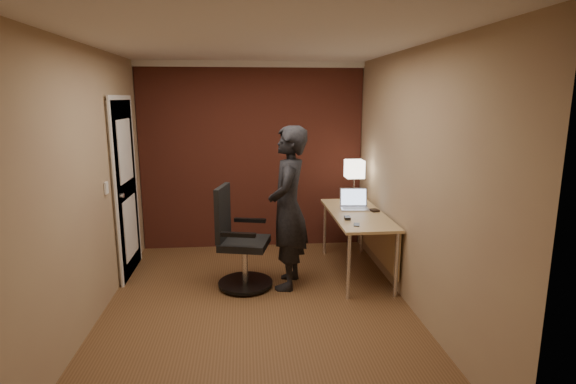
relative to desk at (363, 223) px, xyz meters
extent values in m
plane|color=brown|center=(-1.25, -0.82, -0.60)|extent=(4.00, 4.00, 0.00)
plane|color=white|center=(-1.25, -0.82, 1.90)|extent=(4.00, 4.00, 0.00)
plane|color=tan|center=(-1.25, 1.18, 0.65)|extent=(3.00, 0.00, 3.00)
plane|color=tan|center=(-1.25, -2.82, 0.65)|extent=(3.00, 0.00, 3.00)
plane|color=tan|center=(-2.75, -0.82, 0.65)|extent=(0.00, 4.00, 4.00)
plane|color=tan|center=(0.25, -0.82, 0.65)|extent=(0.00, 4.00, 4.00)
cube|color=brown|center=(-1.25, 1.15, 0.65)|extent=(2.98, 0.06, 2.50)
cube|color=silver|center=(-1.25, 1.14, 1.86)|extent=(3.00, 0.08, 0.08)
cube|color=silver|center=(-1.25, -2.78, 1.86)|extent=(3.00, 0.08, 0.08)
cube|color=silver|center=(-2.71, -0.82, 1.86)|extent=(0.08, 4.00, 0.08)
cube|color=silver|center=(0.21, -0.82, 1.86)|extent=(0.08, 4.00, 0.08)
cube|color=silver|center=(-2.73, 0.28, 0.40)|extent=(0.05, 0.82, 2.02)
cube|color=silver|center=(-2.71, 0.28, 0.40)|extent=(0.02, 0.92, 2.12)
cylinder|color=silver|center=(-2.68, -0.05, 0.40)|extent=(0.05, 0.05, 0.05)
cube|color=silver|center=(-2.74, -0.37, 0.55)|extent=(0.02, 0.08, 0.12)
cube|color=tan|center=(-0.07, 0.00, 0.11)|extent=(0.60, 1.50, 0.03)
cube|color=tan|center=(0.21, 0.00, -0.17)|extent=(0.02, 1.38, 0.54)
cylinder|color=silver|center=(-0.32, -0.69, -0.25)|extent=(0.04, 0.04, 0.70)
cylinder|color=silver|center=(-0.32, 0.69, -0.25)|extent=(0.04, 0.04, 0.70)
cylinder|color=silver|center=(0.18, -0.69, -0.25)|extent=(0.04, 0.04, 0.70)
cylinder|color=silver|center=(0.18, 0.69, -0.25)|extent=(0.04, 0.04, 0.70)
cube|color=silver|center=(0.02, 0.56, 0.14)|extent=(0.11, 0.11, 0.01)
cylinder|color=silver|center=(0.02, 0.56, 0.29)|extent=(0.01, 0.01, 0.30)
cube|color=white|center=(0.02, 0.56, 0.55)|extent=(0.22, 0.22, 0.22)
cube|color=silver|center=(-0.06, 0.17, 0.14)|extent=(0.35, 0.26, 0.01)
cube|color=silver|center=(-0.05, 0.29, 0.25)|extent=(0.33, 0.09, 0.22)
cube|color=#B2CCF2|center=(-0.05, 0.28, 0.25)|extent=(0.30, 0.07, 0.19)
cube|color=gray|center=(-0.06, 0.16, 0.14)|extent=(0.29, 0.16, 0.00)
cube|color=black|center=(-0.25, -0.27, 0.14)|extent=(0.07, 0.10, 0.03)
cube|color=black|center=(-0.21, -0.50, 0.13)|extent=(0.09, 0.13, 0.01)
cube|color=black|center=(0.15, 0.06, 0.14)|extent=(0.11, 0.13, 0.02)
cylinder|color=black|center=(-1.37, -0.29, -0.56)|extent=(0.59, 0.59, 0.03)
cylinder|color=silver|center=(-1.37, -0.29, -0.34)|extent=(0.06, 0.06, 0.45)
cube|color=black|center=(-1.37, -0.29, -0.10)|extent=(0.59, 0.59, 0.07)
cube|color=black|center=(-1.60, -0.23, 0.23)|extent=(0.15, 0.45, 0.58)
cube|color=black|center=(-1.31, -0.02, 0.08)|extent=(0.36, 0.14, 0.04)
cube|color=black|center=(-1.44, -0.56, 0.08)|extent=(0.36, 0.14, 0.04)
imported|color=black|center=(-0.90, -0.29, 0.27)|extent=(0.56, 0.72, 1.75)
camera|label=1|loc=(-1.35, -4.92, 1.43)|focal=28.00mm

